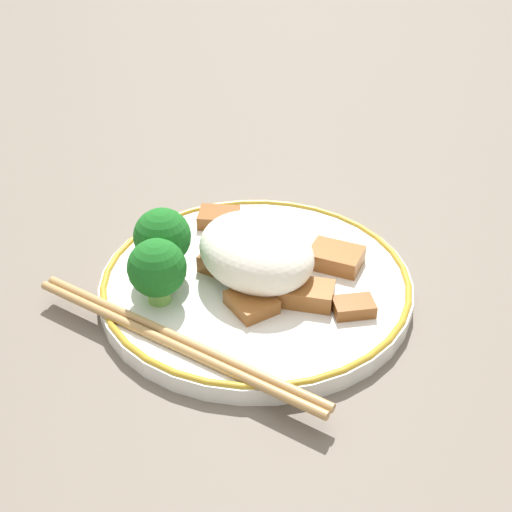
# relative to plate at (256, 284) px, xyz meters

# --- Properties ---
(ground_plane) EXTENTS (3.00, 3.00, 0.00)m
(ground_plane) POSITION_rel_plate_xyz_m (0.00, 0.00, -0.01)
(ground_plane) COLOR #665B51
(plate) EXTENTS (0.23, 0.23, 0.02)m
(plate) POSITION_rel_plate_xyz_m (0.00, 0.00, 0.00)
(plate) COLOR white
(plate) RESTS_ON ground_plane
(rice_mound) EXTENTS (0.09, 0.07, 0.05)m
(rice_mound) POSITION_rel_plate_xyz_m (-0.00, -0.00, 0.03)
(rice_mound) COLOR white
(rice_mound) RESTS_ON plate
(broccoli_back_left) EXTENTS (0.04, 0.04, 0.05)m
(broccoli_back_left) POSITION_rel_plate_xyz_m (0.05, 0.05, 0.04)
(broccoli_back_left) COLOR #72AD4C
(broccoli_back_left) RESTS_ON plate
(broccoli_back_center) EXTENTS (0.04, 0.04, 0.05)m
(broccoli_back_center) POSITION_rel_plate_xyz_m (0.02, 0.07, 0.03)
(broccoli_back_center) COLOR #72AD4C
(broccoli_back_center) RESTS_ON plate
(meat_near_front) EXTENTS (0.04, 0.04, 0.01)m
(meat_near_front) POSITION_rel_plate_xyz_m (0.08, 0.02, 0.01)
(meat_near_front) COLOR brown
(meat_near_front) RESTS_ON plate
(meat_near_left) EXTENTS (0.04, 0.04, 0.01)m
(meat_near_left) POSITION_rel_plate_xyz_m (0.08, -0.03, 0.01)
(meat_near_left) COLOR brown
(meat_near_left) RESTS_ON plate
(meat_near_right) EXTENTS (0.03, 0.03, 0.01)m
(meat_near_right) POSITION_rel_plate_xyz_m (-0.02, 0.02, 0.01)
(meat_near_right) COLOR brown
(meat_near_right) RESTS_ON plate
(meat_near_back) EXTENTS (0.03, 0.03, 0.01)m
(meat_near_back) POSITION_rel_plate_xyz_m (0.03, 0.01, 0.01)
(meat_near_back) COLOR brown
(meat_near_back) RESTS_ON plate
(meat_on_rice_edge) EXTENTS (0.04, 0.04, 0.01)m
(meat_on_rice_edge) POSITION_rel_plate_xyz_m (-0.04, -0.01, 0.01)
(meat_on_rice_edge) COLOR brown
(meat_on_rice_edge) RESTS_ON plate
(meat_mid_left) EXTENTS (0.05, 0.04, 0.01)m
(meat_mid_left) POSITION_rel_plate_xyz_m (-0.02, -0.06, 0.01)
(meat_mid_left) COLOR brown
(meat_mid_left) RESTS_ON plate
(meat_mid_right) EXTENTS (0.03, 0.03, 0.01)m
(meat_mid_right) POSITION_rel_plate_xyz_m (-0.07, -0.03, 0.01)
(meat_mid_right) COLOR brown
(meat_mid_right) RESTS_ON plate
(chopsticks) EXTENTS (0.22, 0.08, 0.01)m
(chopsticks) POSITION_rel_plate_xyz_m (-0.02, 0.09, 0.01)
(chopsticks) COLOR #AD8451
(chopsticks) RESTS_ON plate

